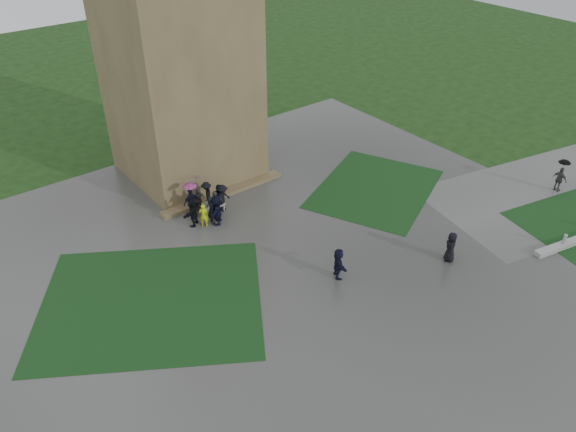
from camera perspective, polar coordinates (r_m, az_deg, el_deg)
ground at (r=30.40m, az=4.24°, el=-6.09°), size 120.00×120.00×0.00m
plaza at (r=31.56m, az=1.84°, el=-4.27°), size 34.00×34.00×0.02m
lawn_inset_left at (r=29.56m, az=-13.71°, el=-8.44°), size 14.10×13.46×0.01m
lawn_inset_right at (r=38.28m, az=8.84°, el=2.76°), size 11.12×10.15×0.01m
tower at (r=37.35m, az=-11.24°, el=16.82°), size 8.00×8.00×18.00m
tower_plinth at (r=37.33m, az=-6.57°, el=2.29°), size 9.00×0.80×0.22m
bench at (r=35.40m, az=-7.58°, el=0.98°), size 1.53×0.55×0.88m
visitor_cluster at (r=34.76m, az=-8.28°, el=1.37°), size 3.81×3.55×2.55m
pedestrian_mid at (r=29.80m, az=5.13°, el=-4.81°), size 1.29×1.75×1.79m
pedestrian_near at (r=32.11m, az=16.20°, el=-3.03°), size 1.05×1.03×1.80m
pedestrian_path at (r=41.16m, az=25.97°, el=3.76°), size 0.77×1.03×2.33m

